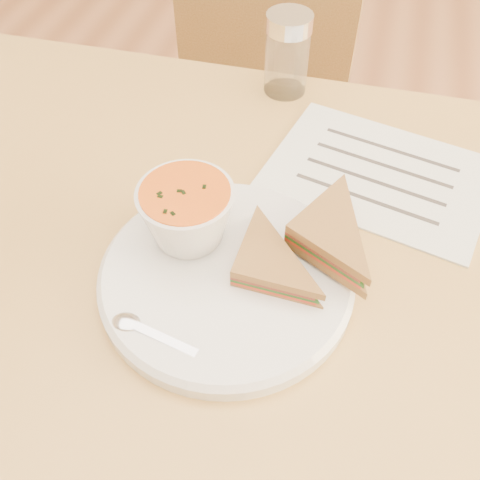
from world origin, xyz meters
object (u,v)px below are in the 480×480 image
(dining_table, at_px, (229,379))
(condiment_shaker, at_px, (287,54))
(chair_far, at_px, (237,152))
(plate, at_px, (226,277))
(soup_bowl, at_px, (187,216))

(dining_table, height_order, condiment_shaker, condiment_shaker)
(chair_far, bearing_deg, dining_table, 107.20)
(dining_table, height_order, plate, plate)
(chair_far, height_order, soup_bowl, chair_far)
(dining_table, relative_size, soup_bowl, 9.64)
(dining_table, xyz_separation_m, condiment_shaker, (0.01, 0.31, 0.43))
(dining_table, distance_m, chair_far, 0.51)
(chair_far, bearing_deg, soup_bowl, 103.01)
(plate, bearing_deg, chair_far, 103.50)
(soup_bowl, distance_m, condiment_shaker, 0.34)
(soup_bowl, bearing_deg, condiment_shaker, 82.45)
(plate, distance_m, condiment_shaker, 0.37)
(plate, height_order, condiment_shaker, condiment_shaker)
(chair_far, xyz_separation_m, plate, (0.13, -0.56, 0.31))
(dining_table, height_order, chair_far, chair_far)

